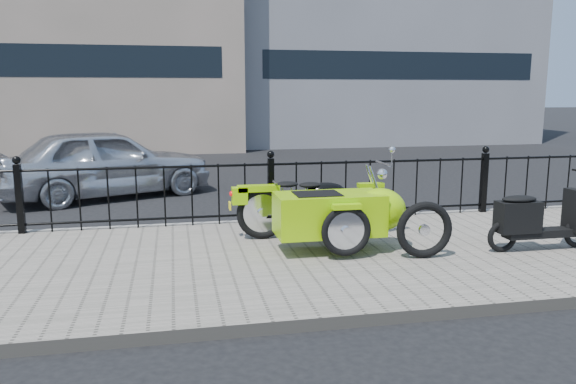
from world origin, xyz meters
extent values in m
plane|color=black|center=(0.00, 0.00, 0.00)|extent=(120.00, 120.00, 0.00)
cube|color=slate|center=(0.00, -0.50, 0.06)|extent=(30.00, 3.80, 0.12)
cube|color=gray|center=(0.00, 1.44, 0.06)|extent=(30.00, 0.10, 0.12)
cylinder|color=black|center=(0.00, 1.30, 0.99)|extent=(14.00, 0.04, 0.04)
cylinder|color=black|center=(0.00, 1.30, 0.24)|extent=(14.00, 0.04, 0.04)
cube|color=black|center=(-3.50, 1.30, 0.60)|extent=(0.09, 0.09, 0.96)
sphere|color=black|center=(-3.50, 1.30, 1.14)|extent=(0.11, 0.11, 0.11)
cube|color=black|center=(0.00, 1.30, 0.60)|extent=(0.09, 0.09, 0.96)
sphere|color=black|center=(0.00, 1.30, 1.14)|extent=(0.11, 0.11, 0.11)
cube|color=black|center=(3.50, 1.30, 0.60)|extent=(0.09, 0.09, 0.96)
sphere|color=black|center=(3.50, 1.30, 1.14)|extent=(0.11, 0.11, 0.11)
cube|color=black|center=(-6.00, 12.02, 3.00)|extent=(12.50, 0.06, 1.00)
cube|color=black|center=(7.00, 13.02, 3.00)|extent=(10.50, 0.06, 1.00)
torus|color=black|center=(1.22, 0.34, 0.46)|extent=(0.69, 0.09, 0.69)
torus|color=black|center=(-0.28, 0.34, 0.46)|extent=(0.69, 0.09, 0.69)
torus|color=black|center=(0.52, -0.80, 0.46)|extent=(0.60, 0.08, 0.60)
cube|color=gray|center=(0.47, 0.34, 0.48)|extent=(0.34, 0.22, 0.24)
cylinder|color=black|center=(0.47, 0.34, 0.41)|extent=(1.40, 0.04, 0.04)
ellipsoid|color=black|center=(0.59, 0.34, 0.72)|extent=(0.54, 0.29, 0.26)
cylinder|color=silver|center=(1.40, 0.34, 1.08)|extent=(0.03, 0.56, 0.03)
cylinder|color=silver|center=(1.28, 0.34, 0.77)|extent=(0.25, 0.04, 0.59)
sphere|color=silver|center=(1.38, 0.34, 0.95)|extent=(0.15, 0.15, 0.15)
cube|color=#9BE205|center=(1.22, 0.34, 0.79)|extent=(0.36, 0.12, 0.06)
cube|color=#9BE205|center=(-0.33, 0.34, 0.80)|extent=(0.55, 0.16, 0.08)
ellipsoid|color=black|center=(0.37, 0.34, 0.82)|extent=(0.31, 0.22, 0.08)
ellipsoid|color=black|center=(0.05, 0.34, 0.84)|extent=(0.31, 0.22, 0.08)
sphere|color=red|center=(-0.68, 0.34, 0.74)|extent=(0.07, 0.07, 0.07)
cube|color=yellow|center=(-0.70, 0.44, 0.56)|extent=(0.02, 0.14, 0.10)
cube|color=#9BE205|center=(0.42, -0.41, 0.59)|extent=(1.30, 0.62, 0.50)
ellipsoid|color=#9BE205|center=(1.07, -0.41, 0.61)|extent=(0.65, 0.60, 0.54)
cube|color=black|center=(0.27, -0.41, 0.82)|extent=(0.55, 0.43, 0.06)
cube|color=#9BE205|center=(0.52, -0.80, 0.76)|extent=(0.34, 0.11, 0.06)
torus|color=black|center=(2.49, -0.87, 0.32)|extent=(0.39, 0.07, 0.39)
cube|color=black|center=(3.01, -0.87, 0.33)|extent=(0.96, 0.21, 0.10)
cube|color=black|center=(2.68, -0.87, 0.55)|extent=(0.53, 0.25, 0.38)
ellipsoid|color=black|center=(2.68, -0.87, 0.77)|extent=(0.45, 0.22, 0.09)
cube|color=black|center=(3.45, -0.87, 0.60)|extent=(0.11, 0.29, 0.53)
torus|color=black|center=(1.44, -0.91, 0.46)|extent=(0.68, 0.14, 0.68)
imported|color=silver|center=(-2.72, 4.55, 0.69)|extent=(4.35, 3.07, 1.38)
camera|label=1|loc=(-1.41, -6.84, 2.05)|focal=35.00mm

